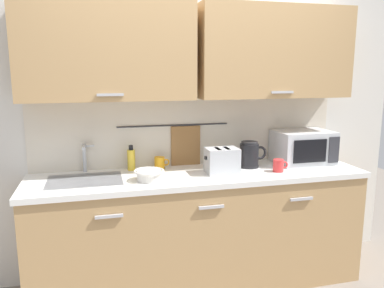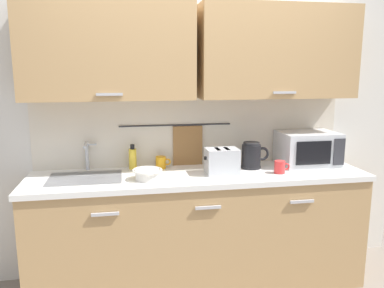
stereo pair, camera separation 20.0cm
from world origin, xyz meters
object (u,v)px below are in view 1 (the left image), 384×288
Objects in this scene: toaster at (222,161)px; dish_soap_bottle at (131,159)px; mug_near_sink at (160,163)px; mug_by_kettle at (279,166)px; microwave at (303,147)px; mixing_bowl at (149,174)px; electric_kettle at (250,155)px.

dish_soap_bottle is at bearing 158.56° from toaster.
mug_by_kettle is at bearing -19.71° from mug_near_sink.
dish_soap_bottle reaches higher than toaster.
microwave is 2.35× the size of dish_soap_bottle.
toaster reaches higher than mug_by_kettle.
mug_by_kettle is (-0.33, -0.22, -0.09)m from microwave.
microwave is at bearing -4.46° from mug_near_sink.
microwave reaches higher than toaster.
mug_near_sink is at bearing 67.21° from mixing_bowl.
electric_kettle is 0.25m from mug_by_kettle.
mixing_bowl is (-1.32, -0.21, -0.09)m from microwave.
dish_soap_bottle is (-0.93, 0.14, -0.01)m from electric_kettle.
mixing_bowl is 0.84× the size of toaster.
microwave is 1.34m from mixing_bowl.
electric_kettle is at bearing 130.08° from mug_by_kettle.
mug_near_sink is (-1.19, 0.09, -0.09)m from microwave.
dish_soap_bottle is 0.70m from toaster.
electric_kettle is (-0.49, -0.03, -0.03)m from microwave.
toaster is (-0.76, -0.15, -0.04)m from microwave.
mug_by_kettle is at bearing -16.73° from dish_soap_bottle.
mug_near_sink is 0.33m from mixing_bowl.
electric_kettle is at bearing -8.40° from dish_soap_bottle.
dish_soap_bottle is at bearing 175.74° from mug_near_sink.
toaster reaches higher than mug_near_sink.
microwave is at bearing 3.24° from electric_kettle.
electric_kettle reaches higher than toaster.
mixing_bowl is (0.09, -0.32, -0.04)m from dish_soap_bottle.
mug_by_kettle is (0.99, -0.00, 0.00)m from mixing_bowl.
dish_soap_bottle is at bearing 171.60° from electric_kettle.
dish_soap_bottle is 1.63× the size of mug_near_sink.
dish_soap_bottle reaches higher than mug_near_sink.
electric_kettle reaches higher than mixing_bowl.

